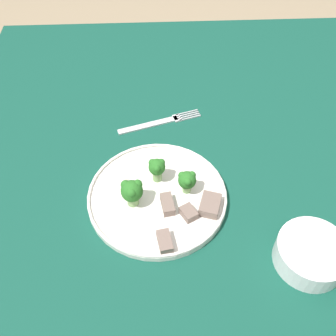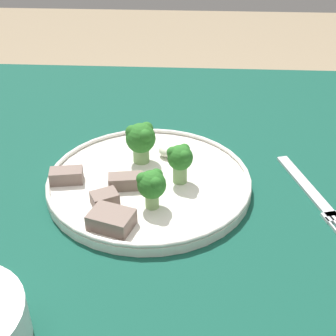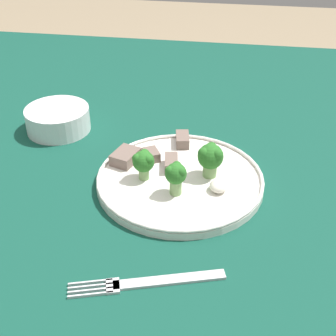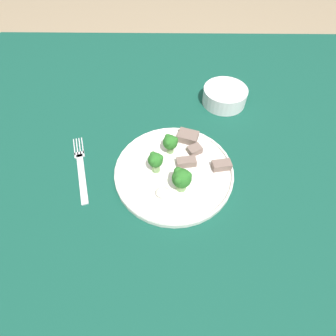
# 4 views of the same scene
# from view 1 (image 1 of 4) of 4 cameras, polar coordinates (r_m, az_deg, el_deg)

# --- Properties ---
(ground_plane) EXTENTS (8.00, 8.00, 0.00)m
(ground_plane) POSITION_cam_1_polar(r_m,az_deg,el_deg) (1.45, 3.89, -22.48)
(ground_plane) COLOR #9E896B
(table) EXTENTS (1.37, 1.12, 0.75)m
(table) POSITION_cam_1_polar(r_m,az_deg,el_deg) (0.84, 6.24, -8.36)
(table) COLOR #114738
(table) RESTS_ON ground_plane
(dinner_plate) EXTENTS (0.27, 0.27, 0.02)m
(dinner_plate) POSITION_cam_1_polar(r_m,az_deg,el_deg) (0.77, -1.57, -4.12)
(dinner_plate) COLOR white
(dinner_plate) RESTS_ON table
(fork) EXTENTS (0.08, 0.20, 0.00)m
(fork) POSITION_cam_1_polar(r_m,az_deg,el_deg) (0.92, -1.32, 6.61)
(fork) COLOR silver
(fork) RESTS_ON table
(cream_bowl) EXTENTS (0.12, 0.12, 0.05)m
(cream_bowl) POSITION_cam_1_polar(r_m,az_deg,el_deg) (0.73, 20.02, -11.66)
(cream_bowl) COLOR white
(cream_bowl) RESTS_ON table
(broccoli_floret_near_rim_left) EXTENTS (0.04, 0.04, 0.06)m
(broccoli_floret_near_rim_left) POSITION_cam_1_polar(r_m,az_deg,el_deg) (0.73, -5.26, -3.32)
(broccoli_floret_near_rim_left) COLOR #7FA866
(broccoli_floret_near_rim_left) RESTS_ON dinner_plate
(broccoli_floret_center_left) EXTENTS (0.04, 0.04, 0.05)m
(broccoli_floret_center_left) POSITION_cam_1_polar(r_m,az_deg,el_deg) (0.75, 2.79, -1.79)
(broccoli_floret_center_left) COLOR #7FA866
(broccoli_floret_center_left) RESTS_ON dinner_plate
(broccoli_floret_back_left) EXTENTS (0.03, 0.03, 0.05)m
(broccoli_floret_back_left) POSITION_cam_1_polar(r_m,az_deg,el_deg) (0.76, -1.61, 0.02)
(broccoli_floret_back_left) COLOR #7FA866
(broccoli_floret_back_left) RESTS_ON dinner_plate
(meat_slice_front_slice) EXTENTS (0.05, 0.03, 0.02)m
(meat_slice_front_slice) POSITION_cam_1_polar(r_m,az_deg,el_deg) (0.74, -0.07, -5.28)
(meat_slice_front_slice) COLOR #756056
(meat_slice_front_slice) RESTS_ON dinner_plate
(meat_slice_middle_slice) EXTENTS (0.05, 0.03, 0.02)m
(meat_slice_middle_slice) POSITION_cam_1_polar(r_m,az_deg,el_deg) (0.70, -0.47, -10.66)
(meat_slice_middle_slice) COLOR #756056
(meat_slice_middle_slice) RESTS_ON dinner_plate
(meat_slice_rear_slice) EXTENTS (0.04, 0.04, 0.02)m
(meat_slice_rear_slice) POSITION_cam_1_polar(r_m,az_deg,el_deg) (0.73, 3.00, -6.53)
(meat_slice_rear_slice) COLOR #756056
(meat_slice_rear_slice) RESTS_ON dinner_plate
(meat_slice_edge_slice) EXTENTS (0.06, 0.05, 0.02)m
(meat_slice_edge_slice) POSITION_cam_1_polar(r_m,az_deg,el_deg) (0.74, 6.13, -5.35)
(meat_slice_edge_slice) COLOR #756056
(meat_slice_edge_slice) RESTS_ON dinner_plate
(sauce_dollop) EXTENTS (0.03, 0.03, 0.02)m
(sauce_dollop) POSITION_cam_1_polar(r_m,az_deg,el_deg) (0.78, -6.34, -2.36)
(sauce_dollop) COLOR silver
(sauce_dollop) RESTS_ON dinner_plate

